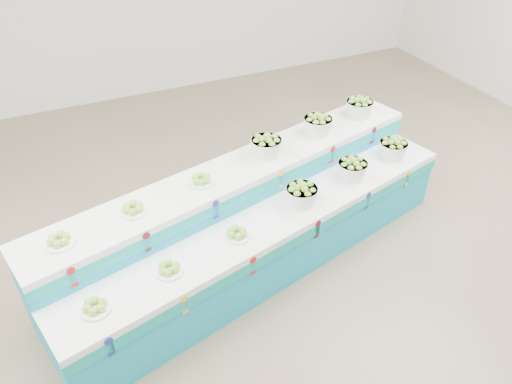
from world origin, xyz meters
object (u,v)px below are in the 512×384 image
display_stand (256,220)px  plate_upper_mid (133,208)px  basket_upper_right (359,107)px  basket_lower_left (302,194)px

display_stand → plate_upper_mid: size_ratio=18.11×
basket_upper_right → basket_lower_left: bearing=-144.6°
basket_lower_left → plate_upper_mid: 1.64m
display_stand → basket_upper_right: basket_upper_right is taller
display_stand → basket_lower_left: 0.56m
basket_lower_left → basket_upper_right: basket_upper_right is taller
basket_lower_left → basket_upper_right: size_ratio=1.00×
basket_lower_left → basket_upper_right: bearing=35.4°
display_stand → basket_lower_left: size_ratio=13.97×
basket_upper_right → plate_upper_mid: bearing=-166.1°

